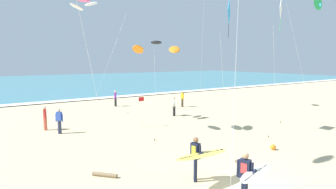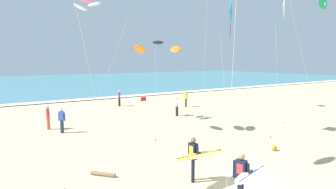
{
  "view_description": "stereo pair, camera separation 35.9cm",
  "coord_description": "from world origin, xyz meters",
  "px_view_note": "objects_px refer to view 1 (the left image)",
  "views": [
    {
      "loc": [
        -7.55,
        -6.17,
        4.55
      ],
      "look_at": [
        0.39,
        5.38,
        2.87
      ],
      "focal_mm": 30.45,
      "sensor_mm": 36.0,
      "label": 1
    },
    {
      "loc": [
        -7.25,
        -6.37,
        4.55
      ],
      "look_at": [
        0.39,
        5.38,
        2.87
      ],
      "focal_mm": 30.45,
      "sensor_mm": 36.0,
      "label": 2
    }
  ],
  "objects_px": {
    "bystander_blue_top": "(59,121)",
    "lifeguard_flag": "(139,108)",
    "bystander_white_top": "(174,106)",
    "beach_ball": "(273,147)",
    "surfer_lead": "(250,174)",
    "kite_delta_emerald_high": "(319,4)",
    "surfer_trailing": "(199,155)",
    "bystander_red_top": "(45,118)",
    "kite_diamond_cobalt_low": "(229,15)",
    "driftwood_log": "(105,175)",
    "kite_arc_rose_mid": "(84,4)",
    "kite_diamond_ivory_far": "(280,12)",
    "bystander_yellow_top": "(182,99)",
    "bystander_purple_top": "(115,98)",
    "kite_arc_charcoal_distant": "(156,47)"
  },
  "relations": [
    {
      "from": "kite_diamond_cobalt_low",
      "to": "kite_arc_charcoal_distant",
      "type": "distance_m",
      "value": 4.77
    },
    {
      "from": "bystander_blue_top",
      "to": "kite_arc_rose_mid",
      "type": "bearing_deg",
      "value": 45.07
    },
    {
      "from": "bystander_red_top",
      "to": "surfer_lead",
      "type": "bearing_deg",
      "value": -77.25
    },
    {
      "from": "kite_arc_rose_mid",
      "to": "bystander_purple_top",
      "type": "height_order",
      "value": "kite_arc_rose_mid"
    },
    {
      "from": "kite_arc_rose_mid",
      "to": "bystander_yellow_top",
      "type": "distance_m",
      "value": 12.54
    },
    {
      "from": "bystander_yellow_top",
      "to": "kite_diamond_cobalt_low",
      "type": "bearing_deg",
      "value": -112.17
    },
    {
      "from": "kite_diamond_cobalt_low",
      "to": "driftwood_log",
      "type": "bearing_deg",
      "value": -167.02
    },
    {
      "from": "lifeguard_flag",
      "to": "beach_ball",
      "type": "height_order",
      "value": "lifeguard_flag"
    },
    {
      "from": "surfer_trailing",
      "to": "beach_ball",
      "type": "distance_m",
      "value": 5.82
    },
    {
      "from": "kite_delta_emerald_high",
      "to": "driftwood_log",
      "type": "bearing_deg",
      "value": -174.82
    },
    {
      "from": "surfer_trailing",
      "to": "kite_diamond_cobalt_low",
      "type": "height_order",
      "value": "kite_diamond_cobalt_low"
    },
    {
      "from": "bystander_purple_top",
      "to": "driftwood_log",
      "type": "xyz_separation_m",
      "value": [
        -7.52,
        -15.74,
        -0.73
      ]
    },
    {
      "from": "bystander_red_top",
      "to": "bystander_purple_top",
      "type": "bearing_deg",
      "value": 39.33
    },
    {
      "from": "kite_arc_charcoal_distant",
      "to": "beach_ball",
      "type": "xyz_separation_m",
      "value": [
        2.88,
        -6.6,
        -5.22
      ]
    },
    {
      "from": "kite_diamond_cobalt_low",
      "to": "bystander_yellow_top",
      "type": "height_order",
      "value": "kite_diamond_cobalt_low"
    },
    {
      "from": "bystander_red_top",
      "to": "bystander_yellow_top",
      "type": "xyz_separation_m",
      "value": [
        13.05,
        2.34,
        0.0
      ]
    },
    {
      "from": "kite_arc_rose_mid",
      "to": "kite_diamond_ivory_far",
      "type": "bearing_deg",
      "value": -40.23
    },
    {
      "from": "surfer_lead",
      "to": "bystander_white_top",
      "type": "height_order",
      "value": "surfer_lead"
    },
    {
      "from": "kite_diamond_ivory_far",
      "to": "driftwood_log",
      "type": "relative_size",
      "value": 8.36
    },
    {
      "from": "bystander_yellow_top",
      "to": "driftwood_log",
      "type": "height_order",
      "value": "bystander_yellow_top"
    },
    {
      "from": "kite_arc_charcoal_distant",
      "to": "bystander_yellow_top",
      "type": "relative_size",
      "value": 3.62
    },
    {
      "from": "surfer_lead",
      "to": "bystander_red_top",
      "type": "bearing_deg",
      "value": 102.75
    },
    {
      "from": "bystander_red_top",
      "to": "surfer_trailing",
      "type": "bearing_deg",
      "value": -75.69
    },
    {
      "from": "surfer_trailing",
      "to": "kite_arc_charcoal_distant",
      "type": "relative_size",
      "value": 0.45
    },
    {
      "from": "kite_diamond_ivory_far",
      "to": "bystander_purple_top",
      "type": "xyz_separation_m",
      "value": [
        -5.94,
        14.01,
        -6.96
      ]
    },
    {
      "from": "kite_diamond_cobalt_low",
      "to": "bystander_purple_top",
      "type": "relative_size",
      "value": 5.12
    },
    {
      "from": "kite_arc_charcoal_distant",
      "to": "lifeguard_flag",
      "type": "height_order",
      "value": "kite_arc_charcoal_distant"
    },
    {
      "from": "bystander_blue_top",
      "to": "lifeguard_flag",
      "type": "height_order",
      "value": "lifeguard_flag"
    },
    {
      "from": "kite_diamond_cobalt_low",
      "to": "bystander_blue_top",
      "type": "height_order",
      "value": "kite_diamond_cobalt_low"
    },
    {
      "from": "bystander_white_top",
      "to": "beach_ball",
      "type": "relative_size",
      "value": 5.68
    },
    {
      "from": "kite_arc_rose_mid",
      "to": "bystander_white_top",
      "type": "relative_size",
      "value": 5.62
    },
    {
      "from": "surfer_trailing",
      "to": "bystander_blue_top",
      "type": "bearing_deg",
      "value": 103.39
    },
    {
      "from": "kite_arc_rose_mid",
      "to": "bystander_red_top",
      "type": "xyz_separation_m",
      "value": [
        -3.26,
        -1.29,
        -7.77
      ]
    },
    {
      "from": "bystander_blue_top",
      "to": "lifeguard_flag",
      "type": "relative_size",
      "value": 0.76
    },
    {
      "from": "bystander_white_top",
      "to": "surfer_trailing",
      "type": "bearing_deg",
      "value": -121.58
    },
    {
      "from": "bystander_blue_top",
      "to": "lifeguard_flag",
      "type": "bearing_deg",
      "value": -12.84
    },
    {
      "from": "surfer_trailing",
      "to": "kite_diamond_ivory_far",
      "type": "height_order",
      "value": "kite_diamond_ivory_far"
    },
    {
      "from": "bystander_white_top",
      "to": "kite_delta_emerald_high",
      "type": "bearing_deg",
      "value": -38.38
    },
    {
      "from": "surfer_trailing",
      "to": "driftwood_log",
      "type": "relative_size",
      "value": 2.48
    },
    {
      "from": "surfer_lead",
      "to": "kite_delta_emerald_high",
      "type": "distance_m",
      "value": 18.2
    },
    {
      "from": "kite_diamond_cobalt_low",
      "to": "kite_diamond_ivory_far",
      "type": "bearing_deg",
      "value": -3.7
    },
    {
      "from": "surfer_trailing",
      "to": "kite_arc_rose_mid",
      "type": "distance_m",
      "value": 15.13
    },
    {
      "from": "kite_delta_emerald_high",
      "to": "kite_diamond_ivory_far",
      "type": "bearing_deg",
      "value": 178.79
    },
    {
      "from": "surfer_lead",
      "to": "bystander_blue_top",
      "type": "distance_m",
      "value": 12.89
    },
    {
      "from": "bystander_blue_top",
      "to": "bystander_yellow_top",
      "type": "height_order",
      "value": "same"
    },
    {
      "from": "bystander_white_top",
      "to": "beach_ball",
      "type": "xyz_separation_m",
      "value": [
        -1.04,
        -10.13,
        -0.67
      ]
    },
    {
      "from": "bystander_red_top",
      "to": "lifeguard_flag",
      "type": "height_order",
      "value": "lifeguard_flag"
    },
    {
      "from": "surfer_lead",
      "to": "surfer_trailing",
      "type": "height_order",
      "value": "same"
    },
    {
      "from": "surfer_lead",
      "to": "kite_diamond_cobalt_low",
      "type": "xyz_separation_m",
      "value": [
        5.95,
        6.76,
        6.19
      ]
    },
    {
      "from": "bystander_white_top",
      "to": "driftwood_log",
      "type": "bearing_deg",
      "value": -138.17
    }
  ]
}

